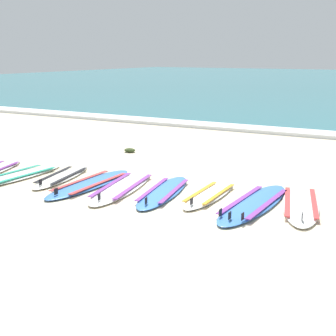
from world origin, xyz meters
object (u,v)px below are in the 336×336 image
Objects in this scene: surfboard_7 at (254,203)px; surfboard_5 at (163,192)px; surfboard_3 at (90,184)px; surfboard_1 at (16,176)px; surfboard_8 at (301,204)px; surfboard_2 at (62,177)px; surfboard_6 at (210,195)px; surfboard_4 at (122,187)px.

surfboard_5 is at bearing -175.70° from surfboard_7.
surfboard_3 and surfboard_5 have the same top height.
surfboard_1 is 0.93× the size of surfboard_7.
surfboard_3 is at bearing -173.98° from surfboard_7.
surfboard_3 and surfboard_8 have the same top height.
surfboard_8 is at bearing 6.58° from surfboard_2.
surfboard_6 is 0.81× the size of surfboard_8.
surfboard_5 is (2.28, 0.07, -0.00)m from surfboard_2.
surfboard_2 is 0.88× the size of surfboard_5.
surfboard_4 is 1.63m from surfboard_6.
surfboard_2 is 1.47m from surfboard_4.
surfboard_2 and surfboard_8 have the same top height.
surfboard_2 and surfboard_5 have the same top height.
surfboard_3 is 0.94× the size of surfboard_7.
surfboard_8 is at bearing 9.82° from surfboard_1.
surfboard_7 is (0.84, -0.11, 0.00)m from surfboard_6.
surfboard_6 and surfboard_7 have the same top height.
surfboard_1 is 4.76m from surfboard_7.
surfboard_4 is 2.45m from surfboard_7.
surfboard_4 is at bearing 9.14° from surfboard_3.
surfboard_4 and surfboard_8 have the same top height.
surfboard_8 is (2.29, 0.46, -0.00)m from surfboard_5.
surfboard_8 is at bearing 10.02° from surfboard_3.
surfboard_7 is (3.91, 0.19, 0.00)m from surfboard_2.
surfboard_6 is (2.26, 0.43, 0.00)m from surfboard_3.
surfboard_2 is at bearing 170.34° from surfboard_3.
surfboard_6 is 1.53m from surfboard_8.
surfboard_3 is (0.81, -0.14, -0.00)m from surfboard_2.
surfboard_4 is (1.47, -0.03, -0.00)m from surfboard_2.
surfboard_5 and surfboard_7 have the same top height.
surfboard_1 and surfboard_4 have the same top height.
surfboard_2 is at bearing 178.79° from surfboard_4.
surfboard_5 is at bearing 1.67° from surfboard_2.
surfboard_3 is at bearing -9.66° from surfboard_2.
surfboard_5 is 0.89× the size of surfboard_7.
surfboard_3 is (1.63, 0.27, -0.00)m from surfboard_1.
surfboard_8 is (0.67, 0.34, -0.00)m from surfboard_7.
surfboard_1 is 3.95m from surfboard_6.
surfboard_4 is 1.31× the size of surfboard_6.
surfboard_4 and surfboard_7 have the same top height.
surfboard_3 is 1.05× the size of surfboard_5.
surfboard_8 is (5.39, 0.93, 0.00)m from surfboard_1.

